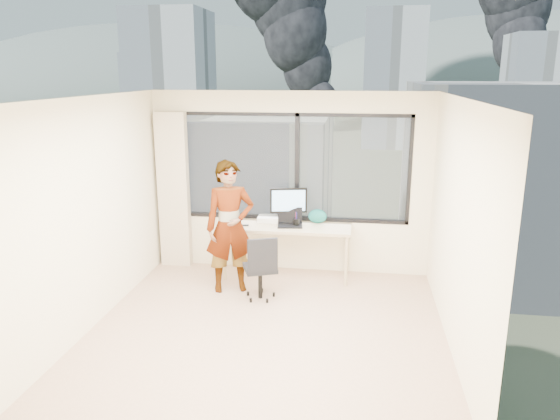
% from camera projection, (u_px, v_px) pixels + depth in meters
% --- Properties ---
extents(floor, '(4.00, 4.00, 0.01)m').
position_uv_depth(floor, '(267.00, 329.00, 6.07)').
color(floor, tan).
rests_on(floor, ground).
extents(ceiling, '(4.00, 4.00, 0.01)m').
position_uv_depth(ceiling, '(266.00, 97.00, 5.41)').
color(ceiling, white).
rests_on(ceiling, ground).
extents(wall_front, '(4.00, 0.01, 2.60)m').
position_uv_depth(wall_front, '(219.00, 294.00, 3.83)').
color(wall_front, '#F9EAC0').
rests_on(wall_front, ground).
extents(wall_left, '(0.01, 4.00, 2.60)m').
position_uv_depth(wall_left, '(93.00, 213.00, 6.03)').
color(wall_left, '#F9EAC0').
rests_on(wall_left, ground).
extents(wall_right, '(0.01, 4.00, 2.60)m').
position_uv_depth(wall_right, '(458.00, 227.00, 5.46)').
color(wall_right, '#F9EAC0').
rests_on(wall_right, ground).
extents(window_wall, '(3.30, 0.16, 1.55)m').
position_uv_depth(window_wall, '(294.00, 167.00, 7.59)').
color(window_wall, black).
rests_on(window_wall, ground).
extents(curtain, '(0.45, 0.14, 2.30)m').
position_uv_depth(curtain, '(174.00, 191.00, 7.83)').
color(curtain, '#F4E0BE').
rests_on(curtain, floor).
extents(desk, '(1.80, 0.60, 0.75)m').
position_uv_depth(desk, '(287.00, 251.00, 7.57)').
color(desk, tan).
rests_on(desk, floor).
extents(chair, '(0.58, 0.58, 0.88)m').
position_uv_depth(chair, '(260.00, 266.00, 6.80)').
color(chair, black).
rests_on(chair, floor).
extents(person, '(0.75, 0.62, 1.76)m').
position_uv_depth(person, '(230.00, 227.00, 6.96)').
color(person, '#2D2D33').
rests_on(person, floor).
extents(monitor, '(0.54, 0.22, 0.53)m').
position_uv_depth(monitor, '(288.00, 206.00, 7.52)').
color(monitor, black).
rests_on(monitor, desk).
extents(game_console, '(0.32, 0.27, 0.07)m').
position_uv_depth(game_console, '(269.00, 219.00, 7.68)').
color(game_console, white).
rests_on(game_console, desk).
extents(laptop, '(0.39, 0.41, 0.22)m').
position_uv_depth(laptop, '(290.00, 219.00, 7.42)').
color(laptop, black).
rests_on(laptop, desk).
extents(cellphone, '(0.13, 0.08, 0.01)m').
position_uv_depth(cellphone, '(244.00, 225.00, 7.47)').
color(cellphone, black).
rests_on(cellphone, desk).
extents(pen_cup, '(0.09, 0.09, 0.11)m').
position_uv_depth(pen_cup, '(296.00, 223.00, 7.44)').
color(pen_cup, black).
rests_on(pen_cup, desk).
extents(handbag, '(0.29, 0.21, 0.20)m').
position_uv_depth(handbag, '(318.00, 216.00, 7.58)').
color(handbag, '#0E554D').
rests_on(handbag, desk).
extents(exterior_ground, '(400.00, 400.00, 0.04)m').
position_uv_depth(exterior_ground, '(354.00, 145.00, 124.44)').
color(exterior_ground, '#515B3D').
rests_on(exterior_ground, ground).
extents(near_bldg_a, '(16.00, 12.00, 14.00)m').
position_uv_depth(near_bldg_a, '(215.00, 214.00, 37.83)').
color(near_bldg_a, '#F4EECC').
rests_on(near_bldg_a, exterior_ground).
extents(near_bldg_b, '(14.00, 13.00, 16.00)m').
position_uv_depth(near_bldg_b, '(497.00, 186.00, 42.25)').
color(near_bldg_b, silver).
rests_on(near_bldg_b, exterior_ground).
extents(far_tower_a, '(14.00, 14.00, 28.00)m').
position_uv_depth(far_tower_a, '(172.00, 86.00, 101.94)').
color(far_tower_a, silver).
rests_on(far_tower_a, exterior_ground).
extents(far_tower_b, '(13.00, 13.00, 30.00)m').
position_uv_depth(far_tower_b, '(393.00, 80.00, 119.50)').
color(far_tower_b, silver).
rests_on(far_tower_b, exterior_ground).
extents(far_tower_c, '(15.00, 15.00, 26.00)m').
position_uv_depth(far_tower_c, '(537.00, 87.00, 133.88)').
color(far_tower_c, silver).
rests_on(far_tower_c, exterior_ground).
extents(far_tower_d, '(16.00, 14.00, 22.00)m').
position_uv_depth(far_tower_d, '(155.00, 91.00, 158.88)').
color(far_tower_d, silver).
rests_on(far_tower_d, exterior_ground).
extents(hill_a, '(288.00, 216.00, 90.00)m').
position_uv_depth(hill_a, '(166.00, 99.00, 332.85)').
color(hill_a, slate).
rests_on(hill_a, exterior_ground).
extents(hill_b, '(300.00, 220.00, 96.00)m').
position_uv_depth(hill_b, '(536.00, 102.00, 301.58)').
color(hill_b, slate).
rests_on(hill_b, exterior_ground).
extents(tree_a, '(7.00, 7.00, 8.00)m').
position_uv_depth(tree_a, '(69.00, 292.00, 31.93)').
color(tree_a, '#214E1A').
rests_on(tree_a, exterior_ground).
extents(tree_b, '(7.60, 7.60, 9.00)m').
position_uv_depth(tree_b, '(416.00, 340.00, 25.14)').
color(tree_b, '#214E1A').
rests_on(tree_b, exterior_ground).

